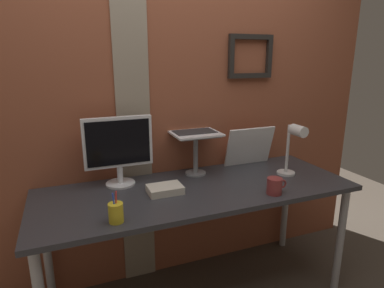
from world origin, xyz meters
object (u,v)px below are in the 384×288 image
object	(u,v)px
desk_lamp	(293,145)
coffee_mug	(275,186)
whiteboard_panel	(250,146)
pen_cup	(116,213)
monitor	(118,146)
laptop	(192,125)

from	to	relation	value
desk_lamp	coffee_mug	xyz separation A→B (m)	(-0.27, -0.19, -0.17)
whiteboard_panel	desk_lamp	size ratio (longest dim) A/B	1.03
desk_lamp	pen_cup	size ratio (longest dim) A/B	2.26
monitor	desk_lamp	size ratio (longest dim) A/B	1.20
desk_lamp	pen_cup	xyz separation A→B (m)	(-1.18, -0.19, -0.17)
coffee_mug	pen_cup	bearing A→B (deg)	180.00
coffee_mug	monitor	bearing A→B (deg)	149.50
monitor	laptop	distance (m)	0.52
monitor	coffee_mug	xyz separation A→B (m)	(0.81, -0.47, -0.20)
monitor	pen_cup	distance (m)	0.52
monitor	whiteboard_panel	size ratio (longest dim) A/B	1.17
pen_cup	whiteboard_panel	bearing A→B (deg)	26.12
coffee_mug	whiteboard_panel	bearing A→B (deg)	74.75
pen_cup	coffee_mug	distance (m)	0.91
desk_lamp	laptop	bearing A→B (deg)	148.90
monitor	coffee_mug	bearing A→B (deg)	-30.50
monitor	coffee_mug	world-z (taller)	monitor
monitor	laptop	bearing A→B (deg)	7.05
whiteboard_panel	pen_cup	xyz separation A→B (m)	(-1.05, -0.51, -0.09)
laptop	pen_cup	distance (m)	0.86
whiteboard_panel	desk_lamp	world-z (taller)	desk_lamp
laptop	pen_cup	world-z (taller)	laptop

